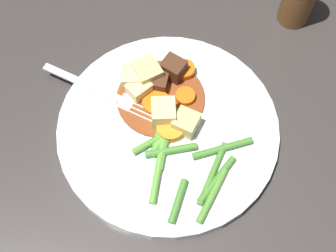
% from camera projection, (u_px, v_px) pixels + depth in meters
% --- Properties ---
extents(ground_plane, '(3.00, 3.00, 0.00)m').
position_uv_depth(ground_plane, '(168.00, 132.00, 0.58)').
color(ground_plane, '#383330').
extents(dinner_plate, '(0.28, 0.28, 0.02)m').
position_uv_depth(dinner_plate, '(168.00, 129.00, 0.57)').
color(dinner_plate, white).
rests_on(dinner_plate, ground_plane).
extents(stew_sauce, '(0.11, 0.11, 0.00)m').
position_uv_depth(stew_sauce, '(161.00, 98.00, 0.58)').
color(stew_sauce, brown).
rests_on(stew_sauce, dinner_plate).
extents(carrot_slice_0, '(0.04, 0.04, 0.01)m').
position_uv_depth(carrot_slice_0, '(171.00, 128.00, 0.55)').
color(carrot_slice_0, orange).
rests_on(carrot_slice_0, dinner_plate).
extents(carrot_slice_1, '(0.05, 0.05, 0.01)m').
position_uv_depth(carrot_slice_1, '(154.00, 104.00, 0.57)').
color(carrot_slice_1, orange).
rests_on(carrot_slice_1, dinner_plate).
extents(carrot_slice_2, '(0.04, 0.04, 0.01)m').
position_uv_depth(carrot_slice_2, '(185.00, 97.00, 0.58)').
color(carrot_slice_2, orange).
rests_on(carrot_slice_2, dinner_plate).
extents(carrot_slice_3, '(0.04, 0.04, 0.01)m').
position_uv_depth(carrot_slice_3, '(184.00, 70.00, 0.59)').
color(carrot_slice_3, orange).
rests_on(carrot_slice_3, dinner_plate).
extents(potato_chunk_0, '(0.04, 0.03, 0.03)m').
position_uv_depth(potato_chunk_0, '(147.00, 73.00, 0.58)').
color(potato_chunk_0, '#E5CC7A').
rests_on(potato_chunk_0, dinner_plate).
extents(potato_chunk_1, '(0.03, 0.03, 0.02)m').
position_uv_depth(potato_chunk_1, '(139.00, 89.00, 0.57)').
color(potato_chunk_1, '#EAD68C').
rests_on(potato_chunk_1, dinner_plate).
extents(potato_chunk_2, '(0.04, 0.04, 0.02)m').
position_uv_depth(potato_chunk_2, '(132.00, 77.00, 0.58)').
color(potato_chunk_2, '#EAD68C').
rests_on(potato_chunk_2, dinner_plate).
extents(potato_chunk_3, '(0.04, 0.04, 0.03)m').
position_uv_depth(potato_chunk_3, '(161.00, 114.00, 0.55)').
color(potato_chunk_3, '#EAD68C').
rests_on(potato_chunk_3, dinner_plate).
extents(potato_chunk_4, '(0.04, 0.04, 0.02)m').
position_uv_depth(potato_chunk_4, '(186.00, 123.00, 0.55)').
color(potato_chunk_4, '#E5CC7A').
rests_on(potato_chunk_4, dinner_plate).
extents(meat_chunk_0, '(0.03, 0.03, 0.02)m').
position_uv_depth(meat_chunk_0, '(160.00, 83.00, 0.58)').
color(meat_chunk_0, '#4C2B19').
rests_on(meat_chunk_0, dinner_plate).
extents(meat_chunk_1, '(0.04, 0.04, 0.03)m').
position_uv_depth(meat_chunk_1, '(173.00, 69.00, 0.58)').
color(meat_chunk_1, '#4C2B19').
rests_on(meat_chunk_1, dinner_plate).
extents(green_bean_0, '(0.05, 0.04, 0.01)m').
position_uv_depth(green_bean_0, '(157.00, 137.00, 0.55)').
color(green_bean_0, '#599E38').
rests_on(green_bean_0, dinner_plate).
extents(green_bean_1, '(0.07, 0.06, 0.01)m').
position_uv_depth(green_bean_1, '(158.00, 169.00, 0.53)').
color(green_bean_1, '#66AD42').
rests_on(green_bean_1, dinner_plate).
extents(green_bean_2, '(0.04, 0.07, 0.01)m').
position_uv_depth(green_bean_2, '(217.00, 179.00, 0.53)').
color(green_bean_2, '#4C8E33').
rests_on(green_bean_2, dinner_plate).
extents(green_bean_3, '(0.01, 0.06, 0.01)m').
position_uv_depth(green_bean_3, '(155.00, 140.00, 0.55)').
color(green_bean_3, '#599E38').
rests_on(green_bean_3, dinner_plate).
extents(green_bean_4, '(0.02, 0.08, 0.01)m').
position_uv_depth(green_bean_4, '(223.00, 148.00, 0.54)').
color(green_bean_4, '#4C8E33').
rests_on(green_bean_4, dinner_plate).
extents(green_bean_5, '(0.06, 0.07, 0.01)m').
position_uv_depth(green_bean_5, '(213.00, 173.00, 0.53)').
color(green_bean_5, '#4C8E33').
rests_on(green_bean_5, dinner_plate).
extents(green_bean_6, '(0.05, 0.06, 0.01)m').
position_uv_depth(green_bean_6, '(165.00, 132.00, 0.55)').
color(green_bean_6, '#66AD42').
rests_on(green_bean_6, dinner_plate).
extents(green_bean_7, '(0.04, 0.05, 0.01)m').
position_uv_depth(green_bean_7, '(169.00, 133.00, 0.55)').
color(green_bean_7, '#4C8E33').
rests_on(green_bean_7, dinner_plate).
extents(green_bean_8, '(0.05, 0.06, 0.01)m').
position_uv_depth(green_bean_8, '(212.00, 196.00, 0.52)').
color(green_bean_8, '#599E38').
rests_on(green_bean_8, dinner_plate).
extents(green_bean_9, '(0.04, 0.04, 0.01)m').
position_uv_depth(green_bean_9, '(178.00, 201.00, 0.51)').
color(green_bean_9, '#4C8E33').
rests_on(green_bean_9, dinner_plate).
extents(green_bean_10, '(0.03, 0.06, 0.01)m').
position_uv_depth(green_bean_10, '(171.00, 150.00, 0.54)').
color(green_bean_10, '#4C8E33').
rests_on(green_bean_10, dinner_plate).
extents(green_bean_11, '(0.05, 0.04, 0.01)m').
position_uv_depth(green_bean_11, '(164.00, 147.00, 0.55)').
color(green_bean_11, '#66AD42').
rests_on(green_bean_11, dinner_plate).
extents(fork, '(0.15, 0.12, 0.00)m').
position_uv_depth(fork, '(106.00, 93.00, 0.58)').
color(fork, silver).
rests_on(fork, dinner_plate).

